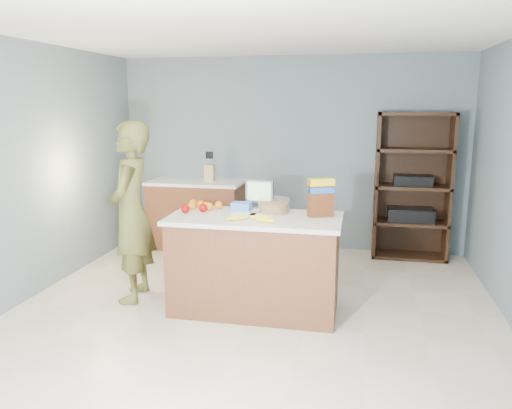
% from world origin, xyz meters
% --- Properties ---
extents(floor, '(4.50, 5.00, 0.02)m').
position_xyz_m(floor, '(0.00, 0.00, 0.00)').
color(floor, beige).
rests_on(floor, ground).
extents(walls, '(4.52, 5.02, 2.51)m').
position_xyz_m(walls, '(0.00, 0.00, 1.65)').
color(walls, slate).
rests_on(walls, ground).
extents(counter_peninsula, '(1.56, 0.76, 0.90)m').
position_xyz_m(counter_peninsula, '(0.00, 0.30, 0.42)').
color(counter_peninsula, brown).
rests_on(counter_peninsula, ground).
extents(back_cabinet, '(1.24, 0.62, 0.90)m').
position_xyz_m(back_cabinet, '(-1.20, 2.20, 0.45)').
color(back_cabinet, brown).
rests_on(back_cabinet, ground).
extents(shelving_unit, '(0.90, 0.40, 1.80)m').
position_xyz_m(shelving_unit, '(1.55, 2.35, 0.86)').
color(shelving_unit, black).
rests_on(shelving_unit, ground).
extents(person, '(0.52, 0.70, 1.74)m').
position_xyz_m(person, '(-1.23, 0.35, 0.87)').
color(person, brown).
rests_on(person, ground).
extents(knife_block, '(0.12, 0.10, 0.31)m').
position_xyz_m(knife_block, '(-1.00, 2.17, 1.02)').
color(knife_block, tan).
rests_on(knife_block, back_cabinet).
extents(envelopes, '(0.39, 0.14, 0.00)m').
position_xyz_m(envelopes, '(-0.03, 0.38, 0.90)').
color(envelopes, white).
rests_on(envelopes, counter_peninsula).
extents(bananas, '(0.45, 0.17, 0.04)m').
position_xyz_m(bananas, '(-0.01, 0.13, 0.92)').
color(bananas, yellow).
rests_on(bananas, counter_peninsula).
extents(apples, '(0.22, 0.31, 0.08)m').
position_xyz_m(apples, '(-0.57, 0.40, 0.94)').
color(apples, '#950706').
rests_on(apples, counter_peninsula).
extents(oranges, '(0.34, 0.19, 0.08)m').
position_xyz_m(oranges, '(-0.56, 0.52, 0.94)').
color(oranges, orange).
rests_on(oranges, counter_peninsula).
extents(blue_carton, '(0.18, 0.12, 0.08)m').
position_xyz_m(blue_carton, '(-0.18, 0.52, 0.94)').
color(blue_carton, blue).
rests_on(blue_carton, counter_peninsula).
extents(salad_bowl, '(0.30, 0.30, 0.13)m').
position_xyz_m(salad_bowl, '(0.14, 0.52, 0.96)').
color(salad_bowl, '#267219').
rests_on(salad_bowl, counter_peninsula).
extents(tv, '(0.28, 0.12, 0.28)m').
position_xyz_m(tv, '(-0.02, 0.64, 1.06)').
color(tv, silver).
rests_on(tv, counter_peninsula).
extents(cereal_box, '(0.24, 0.17, 0.34)m').
position_xyz_m(cereal_box, '(0.58, 0.42, 1.10)').
color(cereal_box, '#592B14').
rests_on(cereal_box, counter_peninsula).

